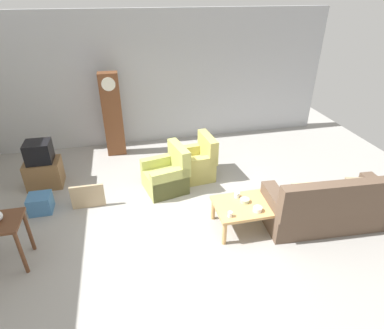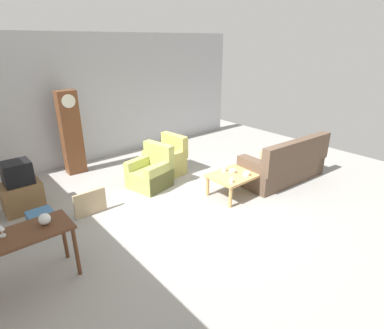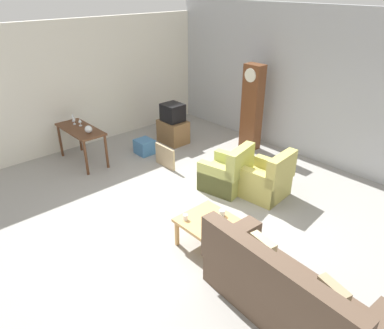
% 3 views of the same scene
% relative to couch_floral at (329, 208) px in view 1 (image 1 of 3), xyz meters
% --- Properties ---
extents(ground_plane, '(10.40, 10.40, 0.00)m').
position_rel_couch_floral_xyz_m(ground_plane, '(-2.15, 0.57, -0.35)').
color(ground_plane, '#999691').
extents(garage_door_wall, '(8.40, 0.16, 3.20)m').
position_rel_couch_floral_xyz_m(garage_door_wall, '(-2.15, 4.17, 1.25)').
color(garage_door_wall, '#ADAFB5').
rests_on(garage_door_wall, ground_plane).
extents(couch_floral, '(2.15, 1.01, 1.04)m').
position_rel_couch_floral_xyz_m(couch_floral, '(0.00, 0.00, 0.00)').
color(couch_floral, brown).
rests_on(couch_floral, ground_plane).
extents(armchair_olive_near, '(0.94, 0.91, 0.92)m').
position_rel_couch_floral_xyz_m(armchair_olive_near, '(-2.50, 1.70, -0.05)').
color(armchair_olive_near, tan).
rests_on(armchair_olive_near, ground_plane).
extents(armchair_olive_far, '(0.87, 0.84, 0.92)m').
position_rel_couch_floral_xyz_m(armchair_olive_far, '(-1.83, 2.05, -0.05)').
color(armchair_olive_far, tan).
rests_on(armchair_olive_far, ground_plane).
extents(coffee_table_wood, '(0.96, 0.76, 0.47)m').
position_rel_couch_floral_xyz_m(coffee_table_wood, '(-1.44, 0.25, 0.05)').
color(coffee_table_wood, tan).
rests_on(coffee_table_wood, ground_plane).
extents(grandfather_clock, '(0.44, 0.30, 1.97)m').
position_rel_couch_floral_xyz_m(grandfather_clock, '(-3.47, 3.55, 0.64)').
color(grandfather_clock, brown).
rests_on(grandfather_clock, ground_plane).
extents(tv_stand_cabinet, '(0.68, 0.52, 0.56)m').
position_rel_couch_floral_xyz_m(tv_stand_cabinet, '(-4.93, 2.39, -0.07)').
color(tv_stand_cabinet, brown).
rests_on(tv_stand_cabinet, ground_plane).
extents(tv_crt, '(0.48, 0.44, 0.42)m').
position_rel_couch_floral_xyz_m(tv_crt, '(-4.93, 2.39, 0.42)').
color(tv_crt, black).
rests_on(tv_crt, tv_stand_cabinet).
extents(framed_picture_leaning, '(0.60, 0.05, 0.47)m').
position_rel_couch_floral_xyz_m(framed_picture_leaning, '(-4.02, 1.41, -0.12)').
color(framed_picture_leaning, tan).
rests_on(framed_picture_leaning, ground_plane).
extents(storage_box_blue, '(0.40, 0.37, 0.34)m').
position_rel_couch_floral_xyz_m(storage_box_blue, '(-4.87, 1.48, -0.18)').
color(storage_box_blue, teal).
rests_on(storage_box_blue, ground_plane).
extents(cup_white_porcelain, '(0.07, 0.07, 0.09)m').
position_rel_couch_floral_xyz_m(cup_white_porcelain, '(-1.76, 0.01, 0.16)').
color(cup_white_porcelain, white).
rests_on(cup_white_porcelain, coffee_table_wood).
extents(cup_blue_rimmed, '(0.09, 0.09, 0.09)m').
position_rel_couch_floral_xyz_m(cup_blue_rimmed, '(-1.47, 0.48, 0.16)').
color(cup_blue_rimmed, silver).
rests_on(cup_blue_rimmed, coffee_table_wood).
extents(bowl_white_stacked, '(0.14, 0.14, 0.07)m').
position_rel_couch_floral_xyz_m(bowl_white_stacked, '(-1.28, 0.05, 0.15)').
color(bowl_white_stacked, white).
rests_on(bowl_white_stacked, coffee_table_wood).
extents(bowl_shallow_green, '(0.16, 0.16, 0.06)m').
position_rel_couch_floral_xyz_m(bowl_shallow_green, '(-1.39, 0.32, 0.14)').
color(bowl_shallow_green, '#B2C69E').
rests_on(bowl_shallow_green, coffee_table_wood).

